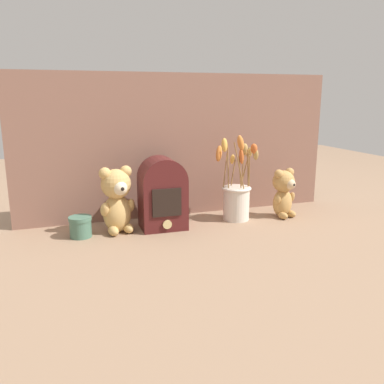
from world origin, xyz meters
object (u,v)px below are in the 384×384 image
(flower_vase, at_px, (237,195))
(decorative_tin_tall, at_px, (81,227))
(teddy_bear_large, at_px, (117,199))
(teddy_bear_medium, at_px, (284,192))
(vintage_radio, at_px, (162,193))

(flower_vase, height_order, decorative_tin_tall, flower_vase)
(teddy_bear_large, xyz_separation_m, teddy_bear_medium, (0.65, -0.02, -0.02))
(teddy_bear_large, height_order, teddy_bear_medium, teddy_bear_large)
(teddy_bear_large, height_order, flower_vase, flower_vase)
(teddy_bear_large, xyz_separation_m, flower_vase, (0.46, 0.00, -0.03))
(teddy_bear_large, relative_size, teddy_bear_medium, 1.21)
(teddy_bear_large, relative_size, flower_vase, 0.70)
(teddy_bear_medium, bearing_deg, decorative_tin_tall, 178.88)
(teddy_bear_large, distance_m, teddy_bear_medium, 0.65)
(flower_vase, distance_m, vintage_radio, 0.30)
(decorative_tin_tall, bearing_deg, flower_vase, 1.33)
(vintage_radio, bearing_deg, decorative_tin_tall, -178.09)
(teddy_bear_medium, bearing_deg, flower_vase, 171.36)
(teddy_bear_medium, distance_m, decorative_tin_tall, 0.78)
(teddy_bear_medium, height_order, flower_vase, flower_vase)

